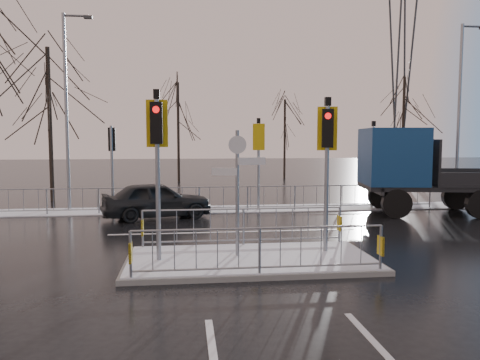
{
  "coord_description": "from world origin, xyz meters",
  "views": [
    {
      "loc": [
        -1.56,
        -11.06,
        3.02
      ],
      "look_at": [
        0.05,
        2.58,
        1.8
      ],
      "focal_mm": 35.0,
      "sensor_mm": 36.0,
      "label": 1
    }
  ],
  "objects": [
    {
      "name": "snow_verge",
      "position": [
        0.0,
        8.6,
        0.02
      ],
      "size": [
        30.0,
        2.0,
        0.04
      ],
      "primitive_type": "cube",
      "color": "silver",
      "rests_on": "ground"
    },
    {
      "name": "ground",
      "position": [
        0.0,
        0.0,
        0.0
      ],
      "size": [
        120.0,
        120.0,
        0.0
      ],
      "primitive_type": "plane",
      "color": "black",
      "rests_on": "ground"
    },
    {
      "name": "tree_near_b",
      "position": [
        -8.0,
        12.5,
        5.15
      ],
      "size": [
        4.0,
        4.0,
        7.55
      ],
      "color": "black",
      "rests_on": "ground"
    },
    {
      "name": "tree_far_b",
      "position": [
        6.0,
        24.0,
        4.18
      ],
      "size": [
        3.25,
        3.25,
        6.14
      ],
      "color": "black",
      "rests_on": "ground"
    },
    {
      "name": "lane_markings",
      "position": [
        0.0,
        -0.33,
        0.0
      ],
      "size": [
        8.0,
        11.38,
        0.01
      ],
      "color": "silver",
      "rests_on": "ground"
    },
    {
      "name": "street_lamp_left",
      "position": [
        -6.43,
        9.5,
        4.49
      ],
      "size": [
        1.25,
        0.18,
        8.2
      ],
      "color": "gray",
      "rests_on": "ground"
    },
    {
      "name": "traffic_island",
      "position": [
        -0.01,
        0.01,
        0.39
      ],
      "size": [
        6.0,
        3.04,
        4.15
      ],
      "color": "slate",
      "rests_on": "ground"
    },
    {
      "name": "pylon_wires",
      "position": [
        16.88,
        30.0,
        11.03
      ],
      "size": [
        70.0,
        2.38,
        19.97
      ],
      "color": "#2D3033",
      "rests_on": "ground"
    },
    {
      "name": "tree_far_c",
      "position": [
        14.0,
        21.0,
        5.15
      ],
      "size": [
        4.0,
        4.0,
        7.55
      ],
      "color": "black",
      "rests_on": "ground"
    },
    {
      "name": "tree_far_a",
      "position": [
        -2.0,
        22.0,
        4.82
      ],
      "size": [
        3.75,
        3.75,
        7.08
      ],
      "color": "black",
      "rests_on": "ground"
    },
    {
      "name": "car_far_lane",
      "position": [
        -2.64,
        6.81,
        0.7
      ],
      "size": [
        4.39,
        2.69,
        1.39
      ],
      "primitive_type": "imported",
      "rotation": [
        0.0,
        0.0,
        1.85
      ],
      "color": "black",
      "rests_on": "ground"
    },
    {
      "name": "far_kerb_fixtures",
      "position": [
        0.29,
        8.09,
        1.02
      ],
      "size": [
        18.0,
        0.65,
        3.83
      ],
      "color": "gray",
      "rests_on": "ground"
    },
    {
      "name": "street_lamp_right",
      "position": [
        10.57,
        8.5,
        4.39
      ],
      "size": [
        1.25,
        0.18,
        8.0
      ],
      "color": "gray",
      "rests_on": "ground"
    },
    {
      "name": "flatbed_truck",
      "position": [
        7.76,
        6.69,
        1.82
      ],
      "size": [
        7.74,
        3.88,
        3.43
      ],
      "color": "black",
      "rests_on": "ground"
    }
  ]
}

